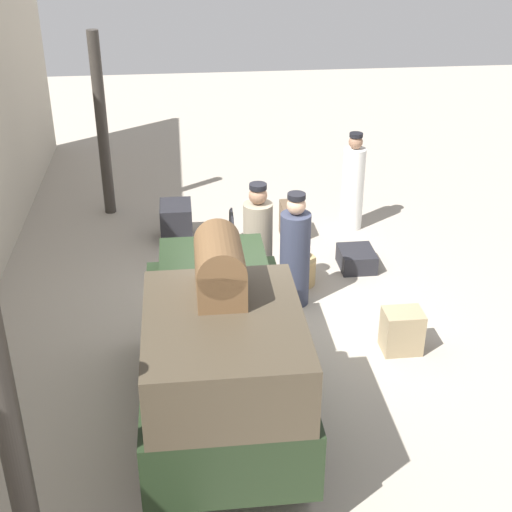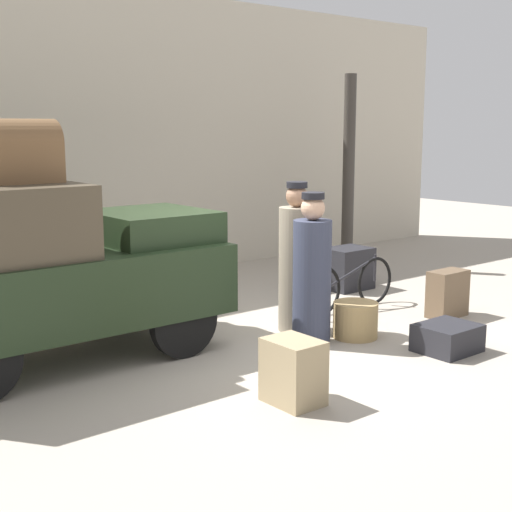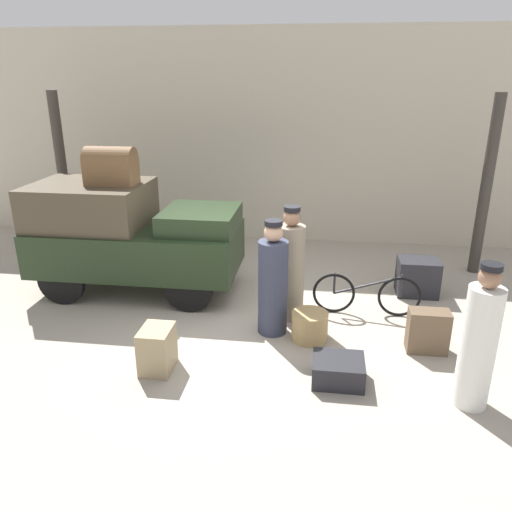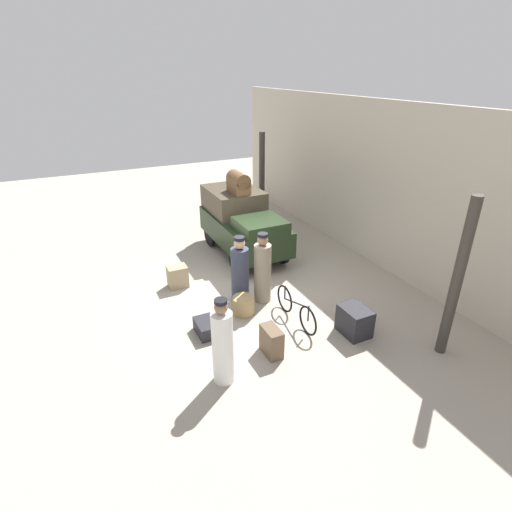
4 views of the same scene
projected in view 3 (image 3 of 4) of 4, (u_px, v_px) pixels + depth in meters
The scene contains 15 objects.
ground_plane at pixel (242, 317), 7.79m from camera, with size 30.00×30.00×0.00m, color #A89E8E.
station_building_facade at pixel (271, 138), 10.80m from camera, with size 16.00×0.15×4.50m.
canopy_pillar_left at pixel (63, 175), 10.05m from camera, with size 0.20×0.20×3.28m.
canopy_pillar_right at pixel (486, 187), 9.01m from camera, with size 0.20×0.20×3.28m.
truck at pixel (129, 234), 8.47m from camera, with size 3.43×1.62×1.86m.
bicycle at pixel (366, 294), 7.76m from camera, with size 1.66×0.04×0.70m.
wicker_basket at pixel (310, 326), 7.07m from camera, with size 0.51×0.51×0.41m.
porter_carrying_trunk at pixel (291, 269), 7.52m from camera, with size 0.41×0.41×1.77m.
porter_lifting_near_truck at pixel (479, 343), 5.48m from camera, with size 0.39×0.39×1.73m.
conductor_in_dark_uniform at pixel (273, 283), 7.09m from camera, with size 0.43×0.43×1.70m.
suitcase_tan_flat at pixel (338, 370), 6.12m from camera, with size 0.63×0.54×0.30m.
suitcase_black_upright at pixel (157, 349), 6.32m from camera, with size 0.39×0.50×0.58m.
trunk_umber_medium at pixel (418, 277), 8.50m from camera, with size 0.68×0.53×0.62m.
suitcase_small_leather at pixel (428, 331), 6.74m from camera, with size 0.54×0.29×0.60m.
trunk_on_truck_roof at pixel (111, 166), 8.10m from camera, with size 0.80×0.46×0.61m.
Camera 3 is at (1.17, -6.88, 3.58)m, focal length 35.00 mm.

